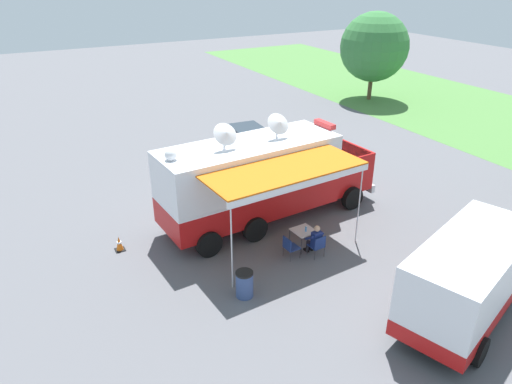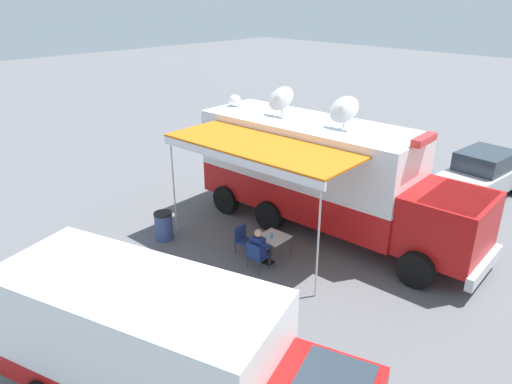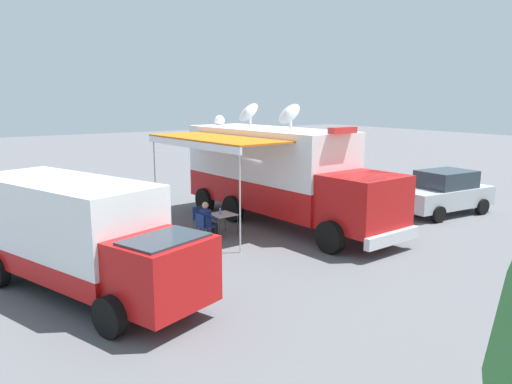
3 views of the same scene
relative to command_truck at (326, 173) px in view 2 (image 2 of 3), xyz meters
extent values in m
plane|color=#5B5B60|center=(0.02, -0.75, -1.95)|extent=(100.00, 100.00, 0.00)
cube|color=silver|center=(-2.64, 0.03, -1.94)|extent=(0.46, 4.80, 0.01)
cube|color=#B71414|center=(0.02, -0.75, -0.80)|extent=(3.01, 7.36, 1.10)
cube|color=white|center=(0.02, -0.75, 0.60)|extent=(3.01, 7.36, 1.70)
cube|color=white|center=(0.02, -0.75, -0.25)|extent=(3.03, 7.38, 0.10)
cube|color=#B71414|center=(-0.31, 3.89, -0.50)|extent=(2.44, 2.26, 1.70)
cube|color=#28333D|center=(-0.33, 4.09, 0.00)|extent=(2.25, 1.62, 0.70)
cube|color=silver|center=(-0.39, 5.02, -1.40)|extent=(2.38, 0.37, 0.36)
cylinder|color=black|center=(-1.54, 3.60, -1.45)|extent=(0.37, 1.02, 1.00)
cylinder|color=black|center=(0.95, 3.78, -1.45)|extent=(0.37, 1.02, 1.00)
cylinder|color=black|center=(-1.19, -1.38, -1.45)|extent=(0.37, 1.02, 1.00)
cylinder|color=black|center=(1.31, -1.20, -1.45)|extent=(0.37, 1.02, 1.00)
cylinder|color=black|center=(-1.05, -3.35, -1.45)|extent=(0.37, 1.02, 1.00)
cylinder|color=black|center=(1.45, -3.17, -1.45)|extent=(0.37, 1.02, 1.00)
cube|color=white|center=(0.02, -0.75, 1.50)|extent=(3.01, 7.36, 0.10)
cube|color=red|center=(-0.24, 2.94, 1.67)|extent=(1.12, 0.36, 0.20)
cylinder|color=silver|center=(0.10, -1.83, 1.78)|extent=(0.10, 0.10, 0.45)
cone|color=silver|center=(0.25, -1.82, 2.18)|extent=(0.78, 0.95, 0.81)
cylinder|color=silver|center=(-0.07, 0.51, 1.78)|extent=(0.10, 0.10, 0.45)
cone|color=silver|center=(0.08, 0.52, 2.18)|extent=(0.78, 0.95, 0.81)
sphere|color=white|center=(0.25, -3.94, 1.73)|extent=(0.44, 0.44, 0.44)
cube|color=orange|center=(2.36, -0.58, 1.30)|extent=(2.60, 5.90, 0.06)
cube|color=white|center=(3.42, -0.51, 1.16)|extent=(0.49, 5.75, 0.24)
cylinder|color=silver|center=(3.17, 2.21, -0.32)|extent=(0.05, 0.05, 3.25)
cylinder|color=silver|center=(3.56, -3.23, -0.32)|extent=(0.05, 0.05, 3.25)
cube|color=silver|center=(2.59, 0.18, -1.23)|extent=(0.85, 0.85, 0.03)
cylinder|color=#333338|center=(2.19, 0.52, -1.60)|extent=(0.03, 0.03, 0.70)
cylinder|color=#333338|center=(2.93, 0.57, -1.60)|extent=(0.03, 0.03, 0.70)
cylinder|color=#333338|center=(2.25, -0.22, -1.60)|extent=(0.03, 0.03, 0.70)
cylinder|color=#333338|center=(2.98, -0.17, -1.60)|extent=(0.03, 0.03, 0.70)
cylinder|color=#4C99D8|center=(2.69, 0.20, -1.12)|extent=(0.07, 0.07, 0.20)
cylinder|color=white|center=(2.69, 0.20, -1.01)|extent=(0.04, 0.04, 0.02)
cube|color=navy|center=(3.29, 0.26, -1.53)|extent=(0.51, 0.51, 0.04)
cube|color=navy|center=(3.51, 0.28, -1.30)|extent=(0.07, 0.48, 0.44)
cylinder|color=#333338|center=(3.08, 0.03, -1.74)|extent=(0.02, 0.02, 0.42)
cylinder|color=#333338|center=(3.05, 0.47, -1.74)|extent=(0.02, 0.02, 0.42)
cylinder|color=#333338|center=(3.52, 0.06, -1.74)|extent=(0.02, 0.02, 0.42)
cylinder|color=#333338|center=(3.49, 0.50, -1.74)|extent=(0.02, 0.02, 0.42)
cube|color=navy|center=(2.97, -0.57, -1.53)|extent=(0.51, 0.51, 0.04)
cube|color=navy|center=(2.98, -0.79, -1.30)|extent=(0.48, 0.07, 0.44)
cylinder|color=#333338|center=(2.73, -0.37, -1.74)|extent=(0.02, 0.02, 0.42)
cylinder|color=#333338|center=(3.17, -0.34, -1.74)|extent=(0.02, 0.02, 0.42)
cylinder|color=#333338|center=(2.76, -0.81, -1.74)|extent=(0.02, 0.02, 0.42)
cylinder|color=#333338|center=(3.20, -0.78, -1.74)|extent=(0.02, 0.02, 0.42)
cube|color=navy|center=(3.29, 0.26, -1.23)|extent=(0.27, 0.38, 0.56)
sphere|color=tan|center=(3.29, 0.26, -0.81)|extent=(0.22, 0.22, 0.22)
cylinder|color=navy|center=(3.19, 0.03, -1.19)|extent=(0.43, 0.12, 0.34)
cylinder|color=navy|center=(3.15, 0.49, -1.19)|extent=(0.43, 0.12, 0.34)
cylinder|color=black|center=(3.12, 0.15, -1.51)|extent=(0.39, 0.16, 0.13)
cylinder|color=black|center=(2.94, 0.14, -1.74)|extent=(0.11, 0.11, 0.42)
cube|color=black|center=(2.88, 0.13, -1.91)|extent=(0.25, 0.12, 0.07)
cylinder|color=black|center=(3.10, 0.35, -1.51)|extent=(0.39, 0.16, 0.13)
cylinder|color=black|center=(2.92, 0.34, -1.74)|extent=(0.11, 0.11, 0.42)
cube|color=black|center=(2.86, 0.33, -1.91)|extent=(0.25, 0.12, 0.07)
cylinder|color=#384C7F|center=(4.13, -3.08, -1.52)|extent=(0.56, 0.56, 0.85)
cylinder|color=black|center=(4.13, -3.08, -1.07)|extent=(0.57, 0.57, 0.06)
cube|color=black|center=(-0.47, -5.97, -1.93)|extent=(0.36, 0.36, 0.03)
cone|color=orange|center=(-0.47, -5.97, -1.64)|extent=(0.26, 0.26, 0.55)
cylinder|color=white|center=(-0.47, -5.97, -1.61)|extent=(0.17, 0.17, 0.06)
cube|color=white|center=(8.15, 2.11, -0.35)|extent=(3.67, 5.60, 2.20)
cube|color=#B71414|center=(8.15, 2.11, -1.20)|extent=(3.70, 5.63, 0.50)
cylinder|color=black|center=(7.62, 0.42, -1.53)|extent=(0.52, 0.88, 0.84)
cube|color=#B2B5BA|center=(-6.33, 2.53, -1.25)|extent=(4.31, 2.08, 0.76)
cube|color=#28333D|center=(-6.48, 2.54, -0.53)|extent=(2.20, 1.74, 0.68)
cylinder|color=black|center=(-4.97, 3.34, -1.63)|extent=(0.65, 0.26, 0.64)
cylinder|color=black|center=(-5.09, 1.54, -1.63)|extent=(0.65, 0.26, 0.64)
cylinder|color=black|center=(-7.69, 1.71, -1.63)|extent=(0.65, 0.26, 0.64)
camera|label=1|loc=(15.06, -8.53, 7.68)|focal=33.03mm
camera|label=2|loc=(11.46, 8.38, 5.30)|focal=33.32mm
camera|label=3|loc=(10.91, 14.35, 2.69)|focal=34.66mm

